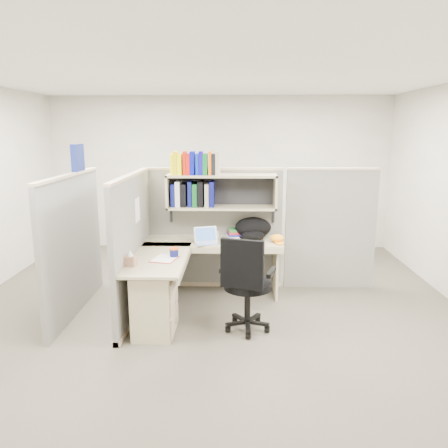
{
  "coord_description": "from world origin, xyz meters",
  "views": [
    {
      "loc": [
        0.28,
        -4.83,
        2.11
      ],
      "look_at": [
        0.14,
        0.25,
        1.01
      ],
      "focal_mm": 35.0,
      "sensor_mm": 36.0,
      "label": 1
    }
  ],
  "objects_px": {
    "laptop": "(207,236)",
    "backpack": "(253,229)",
    "desk": "(173,285)",
    "snack_canister": "(174,252)",
    "task_chair": "(246,299)"
  },
  "relations": [
    {
      "from": "laptop",
      "to": "backpack",
      "type": "bearing_deg",
      "value": 8.37
    },
    {
      "from": "backpack",
      "to": "task_chair",
      "type": "distance_m",
      "value": 1.27
    },
    {
      "from": "snack_canister",
      "to": "task_chair",
      "type": "distance_m",
      "value": 0.96
    },
    {
      "from": "desk",
      "to": "snack_canister",
      "type": "height_order",
      "value": "snack_canister"
    },
    {
      "from": "desk",
      "to": "task_chair",
      "type": "height_order",
      "value": "task_chair"
    },
    {
      "from": "laptop",
      "to": "backpack",
      "type": "height_order",
      "value": "backpack"
    },
    {
      "from": "laptop",
      "to": "snack_canister",
      "type": "bearing_deg",
      "value": -138.68
    },
    {
      "from": "desk",
      "to": "snack_canister",
      "type": "bearing_deg",
      "value": 88.58
    },
    {
      "from": "desk",
      "to": "laptop",
      "type": "xyz_separation_m",
      "value": [
        0.34,
        0.67,
        0.4
      ]
    },
    {
      "from": "desk",
      "to": "laptop",
      "type": "relative_size",
      "value": 6.0
    },
    {
      "from": "desk",
      "to": "snack_canister",
      "type": "distance_m",
      "value": 0.36
    },
    {
      "from": "desk",
      "to": "snack_canister",
      "type": "xyz_separation_m",
      "value": [
        0.0,
        0.12,
        0.34
      ]
    },
    {
      "from": "backpack",
      "to": "task_chair",
      "type": "relative_size",
      "value": 0.44
    },
    {
      "from": "backpack",
      "to": "task_chair",
      "type": "bearing_deg",
      "value": -114.65
    },
    {
      "from": "laptop",
      "to": "snack_canister",
      "type": "xyz_separation_m",
      "value": [
        -0.34,
        -0.55,
        -0.05
      ]
    }
  ]
}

